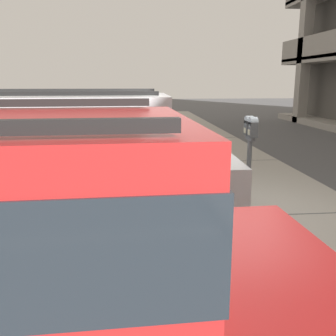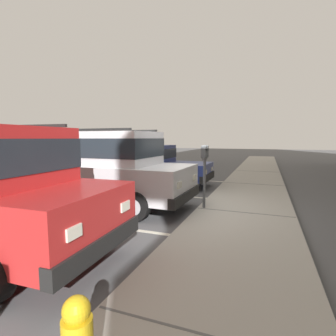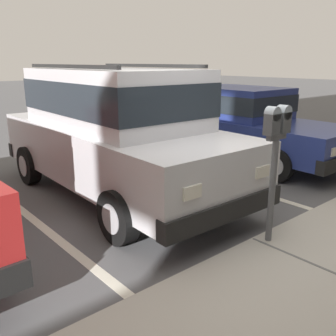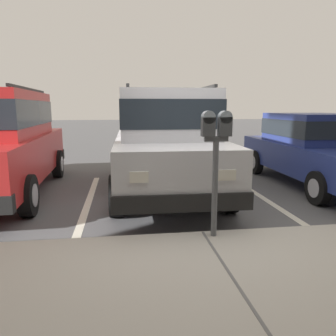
% 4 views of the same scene
% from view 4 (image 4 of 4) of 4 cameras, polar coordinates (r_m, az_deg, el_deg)
% --- Properties ---
extents(ground_plane, '(80.00, 80.00, 0.10)m').
position_cam_4_polar(ground_plane, '(4.52, 5.31, -12.00)').
color(ground_plane, '#565659').
extents(sidewalk, '(40.00, 2.20, 0.12)m').
position_cam_4_polar(sidewalk, '(3.35, 10.73, -18.62)').
color(sidewalk, '#ADA89E').
rests_on(sidewalk, ground_plane).
extents(parking_stall_lines, '(13.01, 4.80, 0.01)m').
position_cam_4_polar(parking_stall_lines, '(5.74, -14.02, -6.74)').
color(parking_stall_lines, silver).
rests_on(parking_stall_lines, ground_plane).
extents(silver_suv, '(2.10, 4.82, 2.03)m').
position_cam_4_polar(silver_suv, '(6.49, -0.70, 5.34)').
color(silver_suv, silver).
rests_on(silver_suv, ground_plane).
extents(red_sedan, '(1.87, 4.49, 1.54)m').
position_cam_4_polar(red_sedan, '(7.83, 24.42, 3.32)').
color(red_sedan, navy).
rests_on(red_sedan, ground_plane).
extents(parking_meter_near, '(0.35, 0.12, 1.52)m').
position_cam_4_polar(parking_meter_near, '(3.89, 8.35, 4.10)').
color(parking_meter_near, '#595B60').
rests_on(parking_meter_near, sidewalk).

